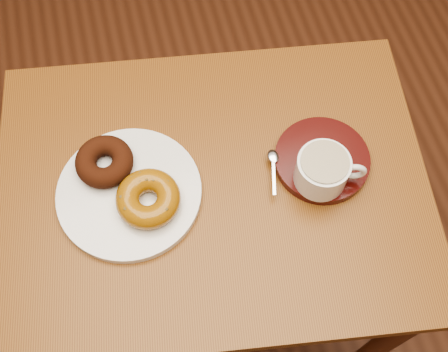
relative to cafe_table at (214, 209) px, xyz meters
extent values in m
plane|color=#512B19|center=(0.13, 0.28, -0.59)|extent=(6.00, 6.00, 0.00)
cube|color=brown|center=(0.00, 0.00, 0.10)|extent=(0.82, 0.66, 0.03)
cylinder|color=#482214|center=(0.30, -0.29, -0.25)|extent=(0.04, 0.04, 0.67)
cylinder|color=#482214|center=(-0.30, 0.29, -0.25)|extent=(0.04, 0.04, 0.67)
cylinder|color=#482214|center=(0.37, 0.19, -0.25)|extent=(0.04, 0.04, 0.67)
cylinder|color=white|center=(-0.14, 0.01, 0.12)|extent=(0.27, 0.27, 0.01)
torus|color=#35160A|center=(-0.17, 0.07, 0.14)|extent=(0.11, 0.11, 0.04)
torus|color=#935C10|center=(-0.11, -0.02, 0.15)|extent=(0.15, 0.15, 0.04)
cube|color=#4D3D19|center=(-0.08, -0.02, 0.16)|extent=(0.01, 0.00, 0.00)
cube|color=#4D3D19|center=(-0.08, 0.00, 0.16)|extent=(0.01, 0.01, 0.00)
cube|color=#4D3D19|center=(-0.09, 0.01, 0.16)|extent=(0.01, 0.01, 0.00)
cube|color=#4D3D19|center=(-0.10, 0.02, 0.16)|extent=(0.01, 0.01, 0.00)
cube|color=#4D3D19|center=(-0.12, 0.02, 0.16)|extent=(0.01, 0.01, 0.00)
cube|color=#4D3D19|center=(-0.13, 0.01, 0.16)|extent=(0.01, 0.01, 0.00)
cube|color=#4D3D19|center=(-0.14, 0.00, 0.16)|extent=(0.01, 0.01, 0.00)
cube|color=#4D3D19|center=(-0.15, -0.02, 0.16)|extent=(0.01, 0.00, 0.00)
cube|color=#4D3D19|center=(-0.14, -0.03, 0.16)|extent=(0.01, 0.01, 0.00)
cube|color=#4D3D19|center=(-0.13, -0.04, 0.16)|extent=(0.01, 0.01, 0.00)
cube|color=#4D3D19|center=(-0.12, -0.05, 0.16)|extent=(0.01, 0.01, 0.00)
cube|color=#4D3D19|center=(-0.10, -0.05, 0.16)|extent=(0.01, 0.01, 0.00)
cube|color=#4D3D19|center=(-0.09, -0.04, 0.16)|extent=(0.01, 0.01, 0.00)
cube|color=#4D3D19|center=(-0.08, -0.03, 0.16)|extent=(0.01, 0.01, 0.00)
cylinder|color=#350907|center=(0.19, -0.01, 0.12)|extent=(0.22, 0.22, 0.02)
cylinder|color=white|center=(0.18, -0.04, 0.16)|extent=(0.09, 0.09, 0.06)
cylinder|color=brown|center=(0.18, -0.04, 0.19)|extent=(0.08, 0.08, 0.00)
torus|color=white|center=(0.23, -0.06, 0.16)|extent=(0.04, 0.02, 0.04)
ellipsoid|color=silver|center=(0.11, 0.02, 0.13)|extent=(0.02, 0.03, 0.01)
cube|color=silver|center=(0.10, -0.02, 0.13)|extent=(0.02, 0.07, 0.00)
camera|label=1|loc=(-0.08, -0.41, 0.98)|focal=45.00mm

